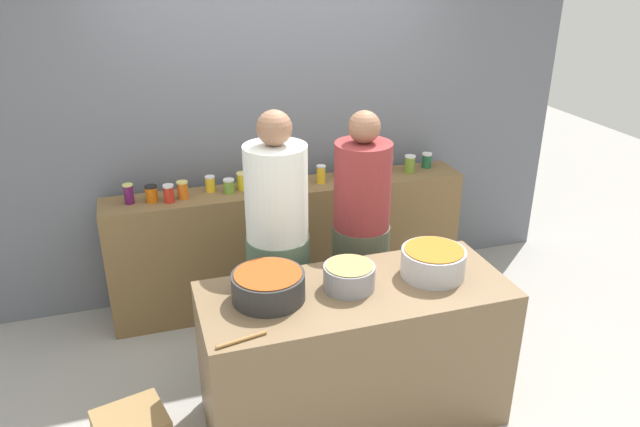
{
  "coord_description": "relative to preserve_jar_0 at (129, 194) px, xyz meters",
  "views": [
    {
      "loc": [
        -1.05,
        -2.95,
        2.58
      ],
      "look_at": [
        0.0,
        0.35,
        1.05
      ],
      "focal_mm": 34.02,
      "sensor_mm": 36.0,
      "label": 1
    }
  ],
  "objects": [
    {
      "name": "preserve_jar_0",
      "position": [
        0.0,
        0.0,
        0.0
      ],
      "size": [
        0.07,
        0.07,
        0.14
      ],
      "color": "#57144A",
      "rests_on": "display_shelf"
    },
    {
      "name": "preserve_jar_13",
      "position": [
        1.96,
        0.06,
        -0.01
      ],
      "size": [
        0.07,
        0.07,
        0.12
      ],
      "color": "orange",
      "rests_on": "display_shelf"
    },
    {
      "name": "preserve_jar_3",
      "position": [
        0.36,
        -0.02,
        -0.01
      ],
      "size": [
        0.08,
        0.08,
        0.13
      ],
      "color": "#D66118",
      "rests_on": "display_shelf"
    },
    {
      "name": "cooking_pot_left",
      "position": [
        0.66,
        -1.36,
        -0.08
      ],
      "size": [
        0.39,
        0.39,
        0.15
      ],
      "color": "#2D2D2D",
      "rests_on": "prep_table"
    },
    {
      "name": "preserve_jar_6",
      "position": [
        0.8,
        0.03,
        -0.01
      ],
      "size": [
        0.09,
        0.09,
        0.13
      ],
      "color": "yellow",
      "rests_on": "display_shelf"
    },
    {
      "name": "preserve_jar_5",
      "position": [
        0.69,
        -0.02,
        -0.02
      ],
      "size": [
        0.08,
        0.08,
        0.1
      ],
      "color": "olive",
      "rests_on": "display_shelf"
    },
    {
      "name": "preserve_jar_11",
      "position": [
        1.56,
        0.06,
        -0.01
      ],
      "size": [
        0.09,
        0.09,
        0.11
      ],
      "color": "olive",
      "rests_on": "display_shelf"
    },
    {
      "name": "cooking_pot_right",
      "position": [
        1.6,
        -1.39,
        -0.07
      ],
      "size": [
        0.36,
        0.36,
        0.16
      ],
      "color": "#B7B7BC",
      "rests_on": "prep_table"
    },
    {
      "name": "wooden_spoon",
      "position": [
        0.45,
        -1.69,
        -0.15
      ],
      "size": [
        0.25,
        0.07,
        0.02
      ],
      "primitive_type": "cylinder",
      "rotation": [
        1.57,
        0.0,
        1.77
      ],
      "color": "#9E703D",
      "rests_on": "prep_table"
    },
    {
      "name": "display_shelf",
      "position": [
        1.13,
        -0.01,
        -0.55
      ],
      "size": [
        2.7,
        0.36,
        0.96
      ],
      "primitive_type": "cube",
      "color": "brown",
      "rests_on": "ground"
    },
    {
      "name": "preserve_jar_12",
      "position": [
        1.73,
        0.06,
        -0.01
      ],
      "size": [
        0.09,
        0.09,
        0.12
      ],
      "color": "#A52E15",
      "rests_on": "display_shelf"
    },
    {
      "name": "preserve_jar_1",
      "position": [
        0.15,
        -0.02,
        -0.01
      ],
      "size": [
        0.09,
        0.09,
        0.12
      ],
      "color": "#CC5C0D",
      "rests_on": "display_shelf"
    },
    {
      "name": "cook_in_cap",
      "position": [
        1.42,
        -0.74,
        -0.27
      ],
      "size": [
        0.38,
        0.38,
        1.68
      ],
      "color": "#4E5240",
      "rests_on": "ground"
    },
    {
      "name": "cook_with_tongs",
      "position": [
        0.85,
        -0.81,
        -0.24
      ],
      "size": [
        0.39,
        0.39,
        1.74
      ],
      "color": "#4C654E",
      "rests_on": "ground"
    },
    {
      "name": "prep_table",
      "position": [
        1.13,
        -1.41,
        -0.59
      ],
      "size": [
        1.7,
        0.7,
        0.88
      ],
      "primitive_type": "cube",
      "color": "brown",
      "rests_on": "ground"
    },
    {
      "name": "preserve_jar_14",
      "position": [
        2.1,
        -0.01,
        -0.0
      ],
      "size": [
        0.08,
        0.08,
        0.14
      ],
      "color": "olive",
      "rests_on": "display_shelf"
    },
    {
      "name": "preserve_jar_8",
      "position": [
        1.01,
        -0.0,
        0.0
      ],
      "size": [
        0.07,
        0.07,
        0.14
      ],
      "color": "olive",
      "rests_on": "display_shelf"
    },
    {
      "name": "preserve_jar_9",
      "position": [
        1.14,
        -0.06,
        -0.0
      ],
      "size": [
        0.08,
        0.08,
        0.13
      ],
      "color": "#A33426",
      "rests_on": "display_shelf"
    },
    {
      "name": "ground",
      "position": [
        1.13,
        -1.11,
        -1.03
      ],
      "size": [
        12.0,
        12.0,
        0.0
      ],
      "primitive_type": "plane",
      "color": "#9A9791"
    },
    {
      "name": "storefront_wall",
      "position": [
        1.13,
        0.34,
        0.47
      ],
      "size": [
        4.8,
        0.12,
        3.0
      ],
      "primitive_type": "cube",
      "color": "slate",
      "rests_on": "ground"
    },
    {
      "name": "preserve_jar_4",
      "position": [
        0.56,
        0.05,
        -0.01
      ],
      "size": [
        0.07,
        0.07,
        0.12
      ],
      "color": "yellow",
      "rests_on": "display_shelf"
    },
    {
      "name": "preserve_jar_10",
      "position": [
        1.38,
        -0.02,
        -0.0
      ],
      "size": [
        0.07,
        0.07,
        0.14
      ],
      "color": "gold",
      "rests_on": "display_shelf"
    },
    {
      "name": "preserve_jar_2",
      "position": [
        0.26,
        -0.06,
        -0.01
      ],
      "size": [
        0.07,
        0.07,
        0.13
      ],
      "color": "red",
      "rests_on": "display_shelf"
    },
    {
      "name": "preserve_jar_15",
      "position": [
        2.28,
        0.05,
        -0.01
      ],
      "size": [
        0.08,
        0.08,
        0.12
      ],
      "color": "#1E5D3A",
      "rests_on": "display_shelf"
    },
    {
      "name": "preserve_jar_7",
      "position": [
        0.92,
        -0.07,
        -0.01
      ],
      "size": [
        0.07,
        0.07,
        0.12
      ],
      "color": "olive",
      "rests_on": "display_shelf"
    },
    {
      "name": "cooking_pot_center",
      "position": [
        1.1,
        -1.39,
        -0.09
      ],
      "size": [
        0.28,
        0.28,
        0.14
      ],
      "color": "gray",
      "rests_on": "prep_table"
    }
  ]
}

